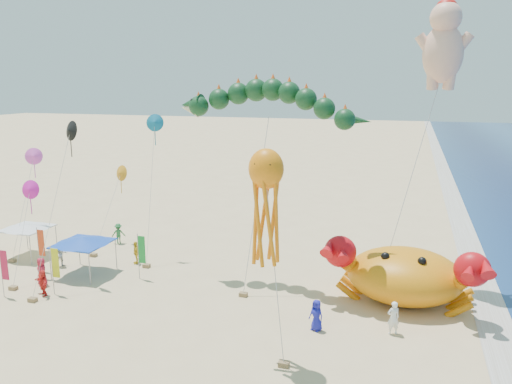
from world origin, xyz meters
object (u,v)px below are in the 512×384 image
(dragon_kite, at_px, (266,108))
(cherub_kite, at_px, (444,43))
(canopy_white, at_px, (27,226))
(canopy_blue, at_px, (83,240))
(octopus_kite, at_px, (266,199))
(crab_inflatable, at_px, (405,274))

(dragon_kite, xyz_separation_m, cherub_kite, (10.27, 3.65, 3.91))
(cherub_kite, bearing_deg, canopy_white, -172.06)
(canopy_blue, bearing_deg, octopus_kite, -23.93)
(canopy_white, bearing_deg, cherub_kite, 7.94)
(dragon_kite, distance_m, canopy_blue, 15.64)
(dragon_kite, height_order, octopus_kite, dragon_kite)
(cherub_kite, bearing_deg, dragon_kite, -160.41)
(canopy_white, bearing_deg, dragon_kite, 1.24)
(dragon_kite, relative_size, canopy_white, 3.81)
(canopy_blue, bearing_deg, crab_inflatable, 4.94)
(dragon_kite, bearing_deg, crab_inflatable, -2.80)
(canopy_white, bearing_deg, canopy_blue, -16.44)
(dragon_kite, bearing_deg, canopy_white, -178.76)
(canopy_white, bearing_deg, octopus_kite, -21.79)
(dragon_kite, xyz_separation_m, canopy_blue, (-12.49, -2.28, -9.14))
(dragon_kite, relative_size, cherub_kite, 0.72)
(cherub_kite, xyz_separation_m, canopy_white, (-29.11, -4.06, -13.05))
(dragon_kite, bearing_deg, cherub_kite, 19.59)
(crab_inflatable, height_order, cherub_kite, cherub_kite)
(crab_inflatable, relative_size, canopy_white, 2.74)
(cherub_kite, bearing_deg, canopy_blue, -165.38)
(crab_inflatable, bearing_deg, dragon_kite, 177.20)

